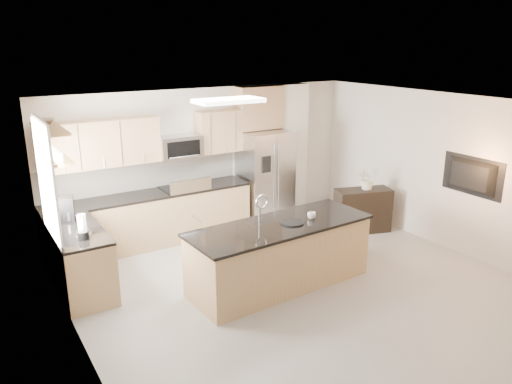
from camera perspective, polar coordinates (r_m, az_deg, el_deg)
floor at (r=7.14m, az=6.40°, el=-11.66°), size 6.50×6.50×0.00m
ceiling at (r=6.33m, az=7.18°, el=9.48°), size 6.00×6.50×0.02m
wall_back at (r=9.28m, az=-5.75°, el=3.76°), size 6.00×0.02×2.60m
wall_left at (r=5.41m, az=-19.29°, el=-7.03°), size 0.02×6.50×2.60m
wall_right at (r=8.74m, az=22.41°, el=1.71°), size 0.02×6.50×2.60m
back_counter at (r=8.78m, az=-11.86°, el=-2.94°), size 3.55×0.66×1.44m
left_counter at (r=7.46m, az=-19.48°, el=-7.35°), size 0.66×1.50×0.92m
range at (r=8.99m, az=-8.10°, el=-2.28°), size 0.76×0.64×1.14m
upper_cabinets at (r=8.55m, az=-13.26°, el=5.84°), size 3.50×0.33×0.75m
microwave at (r=8.79m, az=-8.74°, el=5.09°), size 0.76×0.40×0.40m
refrigerator at (r=9.57m, az=1.03°, el=1.71°), size 0.92×0.78×1.78m
partition_column at (r=10.07m, az=4.00°, el=4.85°), size 0.60×0.30×2.60m
window at (r=7.03m, az=-22.81°, el=1.11°), size 0.04×1.15×1.65m
shelf_lower at (r=7.08m, az=-22.22°, el=3.79°), size 0.30×1.20×0.04m
shelf_upper at (r=7.01m, az=-22.55°, el=6.73°), size 0.30×1.20×0.04m
ceiling_fixture at (r=7.44m, az=-3.14°, el=10.39°), size 1.00×0.50×0.06m
island at (r=7.20m, az=2.74°, el=-7.14°), size 2.75×1.11×1.36m
credenza at (r=9.41m, az=12.07°, el=-2.06°), size 1.09×0.71×0.80m
cup at (r=7.26m, az=6.37°, el=-2.68°), size 0.15×0.15×0.10m
platter at (r=7.07m, az=4.15°, el=-3.49°), size 0.44×0.44×0.02m
blender at (r=6.88m, az=-19.23°, el=-3.94°), size 0.15×0.15×0.34m
kettle at (r=7.07m, az=-19.16°, el=-3.56°), size 0.23×0.23×0.29m
coffee_maker at (r=7.62m, az=-20.78°, el=-1.88°), size 0.24×0.27×0.36m
bowl at (r=7.30m, az=-23.02°, el=7.51°), size 0.37×0.37×0.08m
flower_vase at (r=9.25m, az=12.69°, el=2.16°), size 0.58×0.51×0.61m
television at (r=8.55m, az=23.16°, el=1.64°), size 0.14×1.08×0.62m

